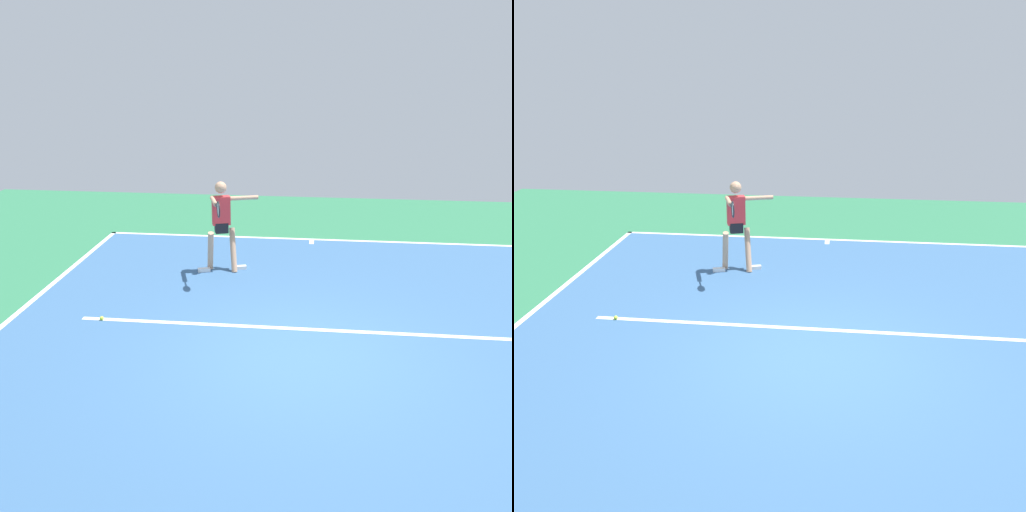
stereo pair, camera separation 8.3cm
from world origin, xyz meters
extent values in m
plane|color=#2D754C|center=(0.00, 0.00, 0.00)|extent=(19.67, 19.67, 0.00)
cube|color=#38608E|center=(0.00, 0.00, 0.00)|extent=(9.55, 11.23, 0.00)
cube|color=white|center=(0.00, -5.56, 0.00)|extent=(9.55, 0.10, 0.01)
cube|color=white|center=(0.00, -0.88, 0.00)|extent=(7.16, 0.10, 0.01)
cube|color=white|center=(0.00, -5.36, 0.00)|extent=(0.10, 0.30, 0.01)
cylinder|color=tan|center=(1.50, -3.38, 0.41)|extent=(0.22, 0.39, 0.86)
cube|color=white|center=(1.37, -3.42, 0.04)|extent=(0.26, 0.17, 0.07)
cylinder|color=tan|center=(1.93, -3.25, 0.41)|extent=(0.22, 0.39, 0.86)
cube|color=white|center=(2.06, -3.21, 0.04)|extent=(0.26, 0.17, 0.07)
cube|color=black|center=(1.71, -3.31, 0.88)|extent=(0.30, 0.27, 0.20)
cube|color=red|center=(1.71, -3.31, 1.22)|extent=(0.38, 0.27, 0.55)
sphere|color=tan|center=(1.71, -3.31, 1.66)|extent=(0.22, 0.22, 0.22)
cylinder|color=tan|center=(1.29, -3.45, 1.44)|extent=(0.55, 0.24, 0.08)
cylinder|color=tan|center=(1.79, -3.00, 1.47)|extent=(0.24, 0.55, 0.08)
cylinder|color=black|center=(1.67, -2.64, 1.47)|extent=(0.10, 0.22, 0.03)
torus|color=black|center=(1.60, -2.40, 1.47)|extent=(0.11, 0.29, 0.29)
cylinder|color=silver|center=(1.60, -2.40, 1.47)|extent=(0.08, 0.24, 0.25)
sphere|color=#C6E53D|center=(3.25, -0.84, 0.03)|extent=(0.07, 0.07, 0.07)
camera|label=1|loc=(-0.15, 7.26, 3.99)|focal=40.68mm
camera|label=2|loc=(-0.23, 7.25, 3.99)|focal=40.68mm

